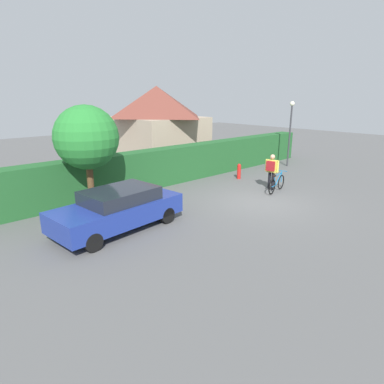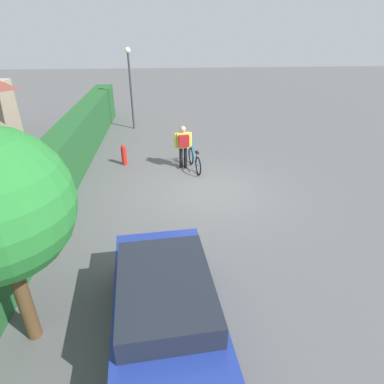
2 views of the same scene
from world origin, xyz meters
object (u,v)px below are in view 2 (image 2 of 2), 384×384
(parked_car_near, at_px, (167,311))
(fire_hydrant, at_px, (124,155))
(person_rider, at_px, (183,143))
(bicycle, at_px, (194,160))
(street_lamp, at_px, (130,77))

(parked_car_near, bearing_deg, fire_hydrant, 11.67)
(parked_car_near, distance_m, person_rider, 7.71)
(bicycle, distance_m, fire_hydrant, 2.80)
(street_lamp, distance_m, fire_hydrant, 5.25)
(bicycle, height_order, fire_hydrant, bicycle)
(bicycle, relative_size, person_rider, 1.04)
(parked_car_near, bearing_deg, street_lamp, 7.64)
(parked_car_near, xyz_separation_m, street_lamp, (12.98, 1.74, 1.84))
(parked_car_near, xyz_separation_m, bicycle, (7.56, -1.03, -0.34))
(street_lamp, bearing_deg, bicycle, -152.89)
(parked_car_near, xyz_separation_m, person_rider, (7.68, -0.62, 0.29))
(parked_car_near, bearing_deg, bicycle, -7.80)
(street_lamp, bearing_deg, parked_car_near, -172.36)
(parked_car_near, height_order, bicycle, parked_car_near)
(fire_hydrant, bearing_deg, person_rider, -102.10)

